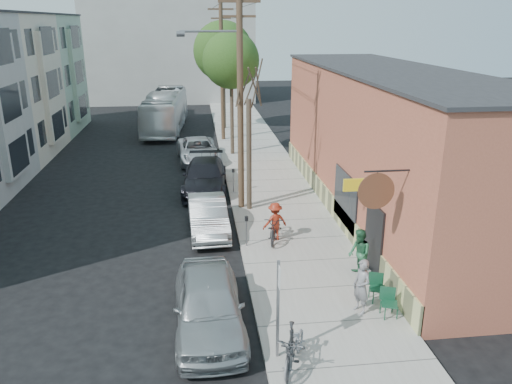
{
  "coord_description": "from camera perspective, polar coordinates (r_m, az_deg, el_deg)",
  "views": [
    {
      "loc": [
        0.46,
        -16.32,
        8.55
      ],
      "look_at": [
        2.93,
        4.09,
        1.5
      ],
      "focal_mm": 35.0,
      "sensor_mm": 36.0,
      "label": 1
    }
  ],
  "objects": [
    {
      "name": "sign_post",
      "position": [
        12.98,
        2.54,
        -12.26
      ],
      "size": [
        0.07,
        0.45,
        2.8
      ],
      "color": "slate",
      "rests_on": "sidewalk"
    },
    {
      "name": "car_3",
      "position": [
        32.15,
        -6.62,
        4.74
      ],
      "size": [
        2.89,
        5.5,
        1.48
      ],
      "primitive_type": "imported",
      "rotation": [
        0.0,
        0.0,
        0.08
      ],
      "color": "silver",
      "rests_on": "ground"
    },
    {
      "name": "end_cap_building",
      "position": [
        58.43,
        -9.7,
        16.18
      ],
      "size": [
        18.0,
        8.0,
        12.0
      ],
      "primitive_type": "cube",
      "color": "#A8A8A3",
      "rests_on": "ground"
    },
    {
      "name": "patio_chair_a",
      "position": [
        16.44,
        13.72,
        -10.63
      ],
      "size": [
        0.64,
        0.64,
        0.88
      ],
      "primitive_type": null,
      "rotation": [
        0.0,
        0.0,
        -0.33
      ],
      "color": "#12422B",
      "rests_on": "sidewalk"
    },
    {
      "name": "cyclist_bike",
      "position": [
        20.14,
        2.18,
        -4.02
      ],
      "size": [
        1.25,
        2.22,
        1.11
      ],
      "primitive_type": "imported",
      "rotation": [
        0.0,
        0.0,
        -0.26
      ],
      "color": "black",
      "rests_on": "sidewalk"
    },
    {
      "name": "utility_pole_far",
      "position": [
        37.07,
        -3.92,
        13.93
      ],
      "size": [
        1.8,
        0.28,
        10.0
      ],
      "color": "#503A28",
      "rests_on": "sidewalk"
    },
    {
      "name": "patron_grey",
      "position": [
        15.54,
        11.97,
        -10.52
      ],
      "size": [
        0.62,
        0.74,
        1.73
      ],
      "primitive_type": "imported",
      "rotation": [
        0.0,
        0.0,
        -1.19
      ],
      "color": "gray",
      "rests_on": "sidewalk"
    },
    {
      "name": "car_1",
      "position": [
        21.27,
        -5.51,
        -2.72
      ],
      "size": [
        1.75,
        4.52,
        1.47
      ],
      "primitive_type": "imported",
      "rotation": [
        0.0,
        0.0,
        0.05
      ],
      "color": "#A3A9AB",
      "rests_on": "ground"
    },
    {
      "name": "patron_green",
      "position": [
        17.54,
        11.71,
        -6.92
      ],
      "size": [
        0.71,
        0.88,
        1.74
      ],
      "primitive_type": "imported",
      "rotation": [
        0.0,
        0.0,
        -1.51
      ],
      "color": "#27623F",
      "rests_on": "sidewalk"
    },
    {
      "name": "parked_bike_b",
      "position": [
        13.38,
        4.45,
        -17.42
      ],
      "size": [
        1.36,
        1.94,
        0.97
      ],
      "primitive_type": "imported",
      "rotation": [
        0.0,
        0.0,
        -0.44
      ],
      "color": "gray",
      "rests_on": "sidewalk"
    },
    {
      "name": "patio_chair_b",
      "position": [
        15.73,
        15.0,
        -12.19
      ],
      "size": [
        0.64,
        0.64,
        0.88
      ],
      "primitive_type": null,
      "rotation": [
        0.0,
        0.0,
        -0.34
      ],
      "color": "#12422B",
      "rests_on": "sidewalk"
    },
    {
      "name": "tree_leafy_far",
      "position": [
        41.14,
        -3.78,
        15.77
      ],
      "size": [
        4.71,
        4.71,
        8.52
      ],
      "color": "#44392C",
      "rests_on": "sidewalk"
    },
    {
      "name": "tree_leafy_mid",
      "position": [
        32.62,
        -2.87,
        14.78
      ],
      "size": [
        3.61,
        3.61,
        7.88
      ],
      "color": "#44392C",
      "rests_on": "sidewalk"
    },
    {
      "name": "tree_bare",
      "position": [
        22.87,
        -0.81,
        4.18
      ],
      "size": [
        0.24,
        0.24,
        5.16
      ],
      "color": "#44392C",
      "rests_on": "sidewalk"
    },
    {
      "name": "sidewalk",
      "position": [
        28.85,
        0.95,
        1.85
      ],
      "size": [
        4.5,
        58.0,
        0.15
      ],
      "primitive_type": "cube",
      "color": "#A6A29A",
      "rests_on": "ground"
    },
    {
      "name": "parking_meter_far",
      "position": [
        25.7,
        -2.61,
        1.79
      ],
      "size": [
        0.14,
        0.14,
        1.24
      ],
      "color": "slate",
      "rests_on": "sidewalk"
    },
    {
      "name": "utility_pole_near",
      "position": [
        22.57,
        -1.97,
        10.92
      ],
      "size": [
        3.57,
        0.28,
        10.0
      ],
      "color": "#503A28",
      "rests_on": "sidewalk"
    },
    {
      "name": "car_0",
      "position": [
        14.78,
        -5.44,
        -12.66
      ],
      "size": [
        2.09,
        4.94,
        1.67
      ],
      "primitive_type": "imported",
      "rotation": [
        0.0,
        0.0,
        0.02
      ],
      "color": "#A2A6A9",
      "rests_on": "ground"
    },
    {
      "name": "ground",
      "position": [
        18.43,
        -7.63,
        -8.9
      ],
      "size": [
        120.0,
        120.0,
        0.0
      ],
      "primitive_type": "plane",
      "color": "black"
    },
    {
      "name": "cafe_building",
      "position": [
        23.55,
        14.59,
        5.44
      ],
      "size": [
        6.6,
        20.2,
        6.61
      ],
      "color": "#AA563F",
      "rests_on": "ground"
    },
    {
      "name": "parking_meter_near",
      "position": [
        19.49,
        -1.09,
        -3.92
      ],
      "size": [
        0.14,
        0.14,
        1.24
      ],
      "color": "slate",
      "rests_on": "sidewalk"
    },
    {
      "name": "car_2",
      "position": [
        26.43,
        -5.87,
        1.78
      ],
      "size": [
        2.58,
        5.64,
        1.6
      ],
      "primitive_type": "imported",
      "rotation": [
        0.0,
        0.0,
        -0.06
      ],
      "color": "black",
      "rests_on": "ground"
    },
    {
      "name": "bus",
      "position": [
        42.27,
        -10.3,
        9.13
      ],
      "size": [
        3.37,
        11.41,
        3.14
      ],
      "primitive_type": "imported",
      "rotation": [
        0.0,
        0.0,
        -0.07
      ],
      "color": "white",
      "rests_on": "ground"
    },
    {
      "name": "cyclist",
      "position": [
        20.05,
        2.18,
        -3.39
      ],
      "size": [
        1.15,
        0.84,
        1.58
      ],
      "primitive_type": "imported",
      "rotation": [
        0.0,
        0.0,
        3.42
      ],
      "color": "maroon",
      "rests_on": "sidewalk"
    },
    {
      "name": "parked_bike_a",
      "position": [
        13.23,
        3.92,
        -17.46
      ],
      "size": [
        1.02,
        1.95,
        1.13
      ],
      "primitive_type": "imported",
      "rotation": [
        0.0,
        0.0,
        -0.28
      ],
      "color": "black",
      "rests_on": "sidewalk"
    }
  ]
}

